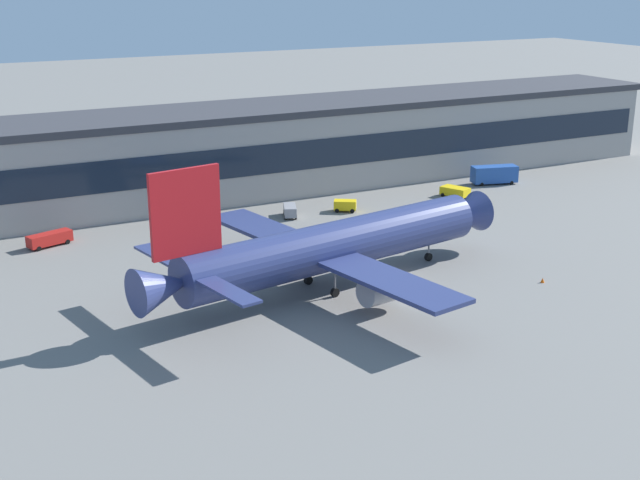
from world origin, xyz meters
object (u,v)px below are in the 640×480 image
at_px(airliner, 330,247).
at_px(baggage_tug, 346,205).
at_px(follow_me_car, 290,210).
at_px(traffic_cone_0, 543,280).
at_px(fuel_truck, 495,174).
at_px(belt_loader, 49,239).
at_px(pushback_tractor, 455,191).
at_px(crew_van, 201,216).

distance_m(airliner, baggage_tug, 35.84).
xyz_separation_m(follow_me_car, traffic_cone_0, (15.25, -42.03, -0.78)).
distance_m(fuel_truck, follow_me_car, 43.32).
bearing_deg(airliner, belt_loader, 129.43).
height_order(fuel_truck, follow_me_car, fuel_truck).
relative_size(belt_loader, traffic_cone_0, 10.78).
bearing_deg(follow_me_car, baggage_tug, -7.58).
xyz_separation_m(baggage_tug, pushback_tractor, (21.43, -0.68, -0.04)).
distance_m(fuel_truck, crew_van, 57.49).
bearing_deg(follow_me_car, belt_loader, 176.53).
xyz_separation_m(crew_van, belt_loader, (-22.95, 0.24, -0.31)).
xyz_separation_m(airliner, belt_loader, (-27.55, 33.51, -4.25)).
bearing_deg(baggage_tug, fuel_truck, 6.22).
bearing_deg(crew_van, traffic_cone_0, -56.19).
relative_size(pushback_tractor, belt_loader, 0.81).
height_order(baggage_tug, belt_loader, belt_loader).
height_order(airliner, baggage_tug, airliner).
height_order(airliner, traffic_cone_0, airliner).
bearing_deg(belt_loader, baggage_tug, -4.31).
height_order(fuel_truck, traffic_cone_0, fuel_truck).
xyz_separation_m(crew_van, traffic_cone_0, (29.50, -44.05, -1.15)).
xyz_separation_m(fuel_truck, crew_van, (-57.49, -0.40, -0.42)).
bearing_deg(airliner, follow_me_car, 72.85).
height_order(pushback_tractor, follow_me_car, follow_me_car).
relative_size(airliner, crew_van, 9.92).
distance_m(baggage_tug, crew_van, 23.97).
xyz_separation_m(airliner, follow_me_car, (9.65, 31.25, -4.32)).
bearing_deg(traffic_cone_0, fuel_truck, 57.80).
height_order(fuel_truck, belt_loader, fuel_truck).
height_order(baggage_tug, crew_van, crew_van).
height_order(fuel_truck, baggage_tug, fuel_truck).
bearing_deg(belt_loader, traffic_cone_0, -40.18).
xyz_separation_m(airliner, traffic_cone_0, (24.90, -10.78, -5.10)).
bearing_deg(crew_van, fuel_truck, 0.40).
relative_size(follow_me_car, traffic_cone_0, 7.70).
xyz_separation_m(fuel_truck, pushback_tractor, (-12.33, -4.36, -0.83)).
bearing_deg(airliner, crew_van, 97.87).
distance_m(fuel_truck, belt_loader, 80.45).
bearing_deg(fuel_truck, traffic_cone_0, -122.20).
xyz_separation_m(pushback_tractor, traffic_cone_0, (-15.67, -40.09, -0.74)).
bearing_deg(follow_me_car, fuel_truck, 3.20).
relative_size(baggage_tug, follow_me_car, 0.86).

